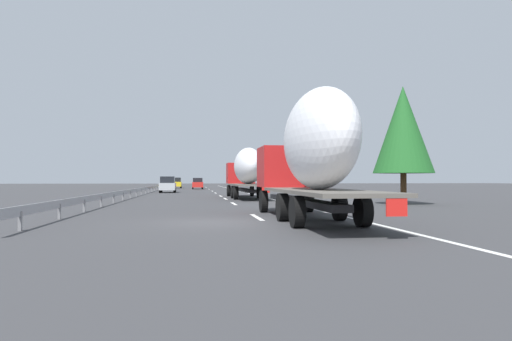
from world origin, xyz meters
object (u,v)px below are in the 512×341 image
truck_lead (246,170)px  car_silver_hatch (168,185)px  truck_trailing (311,151)px  car_red_compact (198,183)px  car_yellow_coupe (177,183)px  road_sign (255,174)px

truck_lead → car_silver_hatch: 19.16m
truck_trailing → car_red_compact: truck_trailing is taller
truck_lead → truck_trailing: (-20.99, 0.00, 0.26)m
car_red_compact → car_silver_hatch: size_ratio=1.11×
car_red_compact → car_silver_hatch: 20.58m
car_yellow_coupe → car_silver_hatch: car_yellow_coupe is taller
car_yellow_coupe → car_red_compact: car_yellow_coupe is taller
truck_trailing → road_sign: size_ratio=3.89×
car_red_compact → truck_trailing: bearing=-176.5°
road_sign → car_red_compact: bearing=18.2°
car_yellow_coupe → car_red_compact: size_ratio=0.94×
truck_lead → car_yellow_coupe: bearing=8.9°
car_yellow_coupe → road_sign: road_sign is taller
car_silver_hatch → car_red_compact: bearing=-10.5°
truck_lead → road_sign: bearing=-10.1°
car_yellow_coupe → car_red_compact: (-9.14, -3.71, -0.03)m
truck_lead → car_silver_hatch: (17.62, 7.40, -1.40)m
car_yellow_coupe → road_sign: bearing=-160.5°
truck_trailing → car_yellow_coupe: size_ratio=2.92×
car_silver_hatch → car_yellow_coupe: bearing=-0.1°
truck_lead → road_sign: (17.41, -3.10, -0.08)m
car_silver_hatch → truck_lead: bearing=-157.2°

